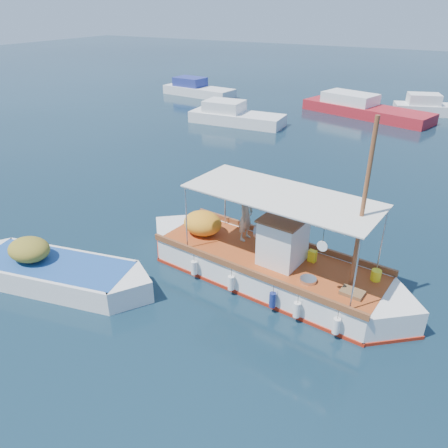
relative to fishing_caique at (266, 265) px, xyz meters
The scene contains 7 objects.
ground 0.86m from the fishing_caique, 153.71° to the left, with size 160.00×160.00×0.00m, color black.
fishing_caique is the anchor object (origin of this frame).
dinghy 6.86m from the fishing_caique, 148.98° to the right, with size 6.78×2.90×1.69m.
bg_boat_nw 20.28m from the fishing_caique, 120.83° to the left, with size 7.08×2.85×1.80m.
bg_boat_n 24.67m from the fishing_caique, 96.29° to the left, with size 10.51×5.50×1.80m.
bg_boat_far_w 31.14m from the fishing_caique, 126.38° to the left, with size 7.29×2.99×1.80m.
bg_boat_far_n 27.63m from the fishing_caique, 85.80° to the left, with size 6.29×3.76×1.80m.
Camera 1 is at (5.25, -11.45, 8.24)m, focal length 35.00 mm.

